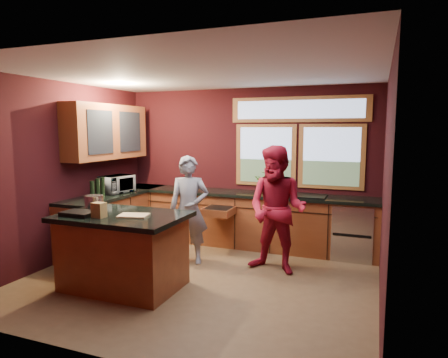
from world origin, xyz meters
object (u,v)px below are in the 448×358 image
Objects in this scene: person_grey at (189,210)px; cutting_board at (134,215)px; stock_pot at (94,202)px; person_red at (277,210)px; island at (123,251)px.

person_grey is 1.23m from cutting_board.
person_red is at bearing 26.20° from stock_pot.
person_grey is 6.71× the size of stock_pot.
person_red reaches higher than person_grey.
cutting_board is 1.46× the size of stock_pot.
person_red is 2.48m from stock_pot.
island is 2.12m from person_red.
person_red reaches higher than island.
person_grey is 1.37m from stock_pot.
stock_pot is at bearing -151.73° from person_grey.
stock_pot is (-0.90, -1.01, 0.23)m from person_grey.
island is at bearing 165.96° from cutting_board.
cutting_board is at bearing -128.54° from person_red.
island is 6.46× the size of stock_pot.
cutting_board is at bearing -14.04° from island.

